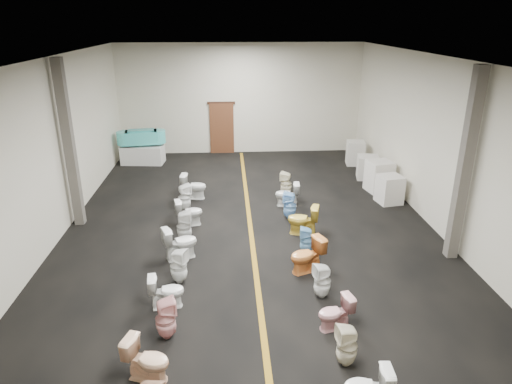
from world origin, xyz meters
TOP-DOWN VIEW (x-y plane):
  - floor at (0.00, 0.00)m, footprint 16.00×16.00m
  - ceiling at (0.00, 0.00)m, footprint 16.00×16.00m
  - wall_back at (0.00, 8.00)m, footprint 10.00×0.00m
  - wall_left at (-5.00, 0.00)m, footprint 0.00×16.00m
  - wall_right at (5.00, 0.00)m, footprint 0.00×16.00m
  - aisle_stripe at (0.00, 0.00)m, footprint 0.12×15.60m
  - back_door at (-0.80, 7.94)m, footprint 1.00×0.10m
  - door_frame at (-0.80, 7.95)m, footprint 1.15×0.08m
  - column_left at (-4.75, 1.00)m, footprint 0.25×0.25m
  - column_right at (4.75, -1.50)m, footprint 0.25×0.25m
  - display_table at (-3.92, 6.63)m, footprint 1.68×0.96m
  - bathtub at (-3.92, 6.63)m, footprint 1.85×0.84m
  - appliance_crate_a at (4.40, 1.95)m, footprint 0.79×0.79m
  - appliance_crate_b at (4.40, 2.99)m, footprint 0.87×0.87m
  - appliance_crate_c at (4.40, 4.26)m, footprint 0.85×0.85m
  - appliance_crate_d at (4.40, 5.93)m, footprint 0.73×0.73m
  - toilet_left_2 at (-1.91, -5.11)m, footprint 0.82×0.63m
  - toilet_left_3 at (-1.74, -4.12)m, footprint 0.46×0.45m
  - toilet_left_4 at (-1.85, -3.16)m, footprint 0.73×0.47m
  - toilet_left_5 at (-1.69, -2.28)m, footprint 0.47×0.47m
  - toilet_left_6 at (-1.75, -1.19)m, footprint 0.92×0.73m
  - toilet_left_7 at (-1.73, -0.31)m, footprint 0.41×0.40m
  - toilet_left_8 at (-1.68, 0.68)m, footprint 0.81×0.57m
  - toilet_left_9 at (-1.89, 1.72)m, footprint 0.49×0.49m
  - toilet_left_10 at (-1.68, 2.70)m, footprint 0.83×0.54m
  - toilet_right_2 at (1.30, -5.00)m, footprint 0.39×0.38m
  - toilet_right_3 at (1.33, -4.05)m, footprint 0.72×0.52m
  - toilet_right_4 at (1.29, -3.03)m, footprint 0.42×0.41m
  - toilet_right_5 at (1.16, -2.00)m, footprint 0.90×0.71m
  - toilet_right_6 at (1.28, -1.16)m, footprint 0.36×0.35m
  - toilet_right_7 at (1.37, -0.09)m, footprint 0.90×0.65m
  - toilet_right_8 at (1.15, 0.93)m, footprint 0.45×0.45m
  - toilet_right_9 at (1.21, 1.89)m, footprint 0.76×0.47m
  - toilet_right_10 at (1.29, 2.80)m, footprint 0.46×0.46m

SIDE VIEW (x-z plane):
  - floor at x=0.00m, z-range 0.00..0.00m
  - aisle_stripe at x=0.00m, z-range 0.00..0.01m
  - toilet_right_3 at x=1.33m, z-range 0.00..0.66m
  - toilet_right_6 at x=1.28m, z-range 0.00..0.69m
  - toilet_left_4 at x=-1.85m, z-range 0.00..0.70m
  - display_table at x=-3.92m, z-range 0.00..0.71m
  - toilet_right_9 at x=1.21m, z-range 0.00..0.74m
  - toilet_left_2 at x=-1.91m, z-range 0.00..0.74m
  - toilet_left_8 at x=-1.68m, z-range 0.00..0.75m
  - toilet_right_4 at x=1.29m, z-range 0.00..0.76m
  - toilet_right_2 at x=1.30m, z-range 0.00..0.76m
  - toilet_right_10 at x=1.29m, z-range 0.00..0.78m
  - toilet_left_3 at x=-1.74m, z-range 0.00..0.80m
  - toilet_left_10 at x=-1.68m, z-range 0.00..0.80m
  - toilet_left_5 at x=-1.69m, z-range 0.00..0.80m
  - toilet_right_8 at x=1.15m, z-range 0.00..0.81m
  - toilet_right_5 at x=1.16m, z-range 0.00..0.81m
  - toilet_left_6 at x=-1.75m, z-range 0.00..0.82m
  - appliance_crate_c at x=4.40m, z-range 0.00..0.82m
  - toilet_right_7 at x=1.37m, z-range 0.00..0.82m
  - toilet_left_9 at x=-1.89m, z-range 0.00..0.82m
  - toilet_left_7 at x=-1.73m, z-range 0.00..0.83m
  - appliance_crate_a at x=4.40m, z-range 0.00..0.88m
  - appliance_crate_d at x=4.40m, z-range 0.00..0.93m
  - appliance_crate_b at x=4.40m, z-range 0.00..1.02m
  - back_door at x=-0.80m, z-range 0.00..2.10m
  - bathtub at x=-3.92m, z-range 0.79..1.34m
  - door_frame at x=-0.80m, z-range 2.07..2.17m
  - wall_back at x=0.00m, z-range -2.75..7.25m
  - wall_left at x=-5.00m, z-range -5.75..10.25m
  - wall_right at x=5.00m, z-range -5.75..10.25m
  - column_left at x=-4.75m, z-range 0.00..4.50m
  - column_right at x=4.75m, z-range 0.00..4.50m
  - ceiling at x=0.00m, z-range 4.50..4.50m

